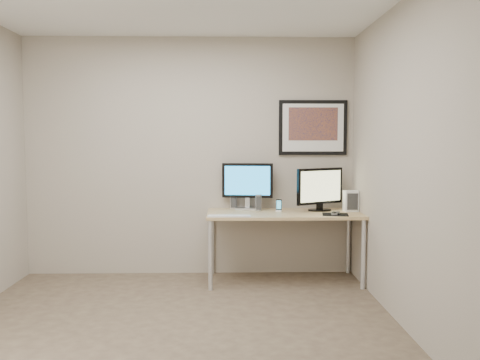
{
  "coord_description": "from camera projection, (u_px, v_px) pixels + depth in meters",
  "views": [
    {
      "loc": [
        0.41,
        -3.9,
        1.49
      ],
      "look_at": [
        0.53,
        1.1,
        1.09
      ],
      "focal_mm": 38.0,
      "sensor_mm": 36.0,
      "label": 1
    }
  ],
  "objects": [
    {
      "name": "fan_unit",
      "position": [
        351.0,
        201.0,
        5.37
      ],
      "size": [
        0.15,
        0.12,
        0.22
      ],
      "primitive_type": "cube",
      "rotation": [
        0.0,
        0.0,
        0.09
      ],
      "color": "white",
      "rests_on": "desk"
    },
    {
      "name": "phone_dock",
      "position": [
        279.0,
        205.0,
        5.37
      ],
      "size": [
        0.07,
        0.07,
        0.13
      ],
      "primitive_type": "cube",
      "rotation": [
        0.0,
        0.0,
        -0.29
      ],
      "color": "black",
      "rests_on": "desk"
    },
    {
      "name": "monitor_tv",
      "position": [
        320.0,
        188.0,
        5.39
      ],
      "size": [
        0.53,
        0.31,
        0.46
      ],
      "rotation": [
        0.0,
        0.0,
        0.5
      ],
      "color": "black",
      "rests_on": "desk"
    },
    {
      "name": "floor",
      "position": [
        176.0,
        329.0,
        3.99
      ],
      "size": [
        3.6,
        3.6,
        0.0
      ],
      "primitive_type": "plane",
      "color": "#4E3F30",
      "rests_on": "ground"
    },
    {
      "name": "remote",
      "position": [
        338.0,
        213.0,
        5.2
      ],
      "size": [
        0.08,
        0.16,
        0.02
      ],
      "primitive_type": "cube",
      "rotation": [
        0.0,
        0.0,
        -0.23
      ],
      "color": "black",
      "rests_on": "desk"
    },
    {
      "name": "speaker_right",
      "position": [
        258.0,
        203.0,
        5.42
      ],
      "size": [
        0.07,
        0.07,
        0.17
      ],
      "primitive_type": "cylinder",
      "rotation": [
        0.0,
        0.0,
        0.02
      ],
      "color": "#B5B5BA",
      "rests_on": "desk"
    },
    {
      "name": "monitor_large",
      "position": [
        247.0,
        184.0,
        5.52
      ],
      "size": [
        0.55,
        0.21,
        0.5
      ],
      "rotation": [
        0.0,
        0.0,
        -0.12
      ],
      "color": "#B5B5BA",
      "rests_on": "desk"
    },
    {
      "name": "speaker_left",
      "position": [
        233.0,
        200.0,
        5.58
      ],
      "size": [
        0.08,
        0.08,
        0.19
      ],
      "primitive_type": "cylinder",
      "rotation": [
        0.0,
        0.0,
        0.04
      ],
      "color": "#B5B5BA",
      "rests_on": "desk"
    },
    {
      "name": "keyboard",
      "position": [
        229.0,
        216.0,
        5.01
      ],
      "size": [
        0.43,
        0.13,
        0.01
      ],
      "primitive_type": "cube",
      "rotation": [
        0.0,
        0.0,
        -0.03
      ],
      "color": "silver",
      "rests_on": "desk"
    },
    {
      "name": "mousepad",
      "position": [
        335.0,
        214.0,
        5.14
      ],
      "size": [
        0.29,
        0.27,
        0.0
      ],
      "primitive_type": "cube",
      "rotation": [
        0.0,
        0.0,
        -0.17
      ],
      "color": "black",
      "rests_on": "desk"
    },
    {
      "name": "desk",
      "position": [
        284.0,
        219.0,
        5.31
      ],
      "size": [
        1.6,
        0.7,
        0.73
      ],
      "color": "olive",
      "rests_on": "floor"
    },
    {
      "name": "framed_art",
      "position": [
        313.0,
        128.0,
        5.57
      ],
      "size": [
        0.75,
        0.04,
        0.6
      ],
      "color": "black",
      "rests_on": "room"
    },
    {
      "name": "room",
      "position": [
        179.0,
        121.0,
        4.31
      ],
      "size": [
        3.6,
        3.6,
        3.6
      ],
      "color": "white",
      "rests_on": "ground"
    },
    {
      "name": "mouse",
      "position": [
        334.0,
        213.0,
        5.13
      ],
      "size": [
        0.07,
        0.1,
        0.03
      ],
      "primitive_type": "ellipsoid",
      "rotation": [
        0.0,
        0.0,
        -0.15
      ],
      "color": "black",
      "rests_on": "mousepad"
    }
  ]
}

